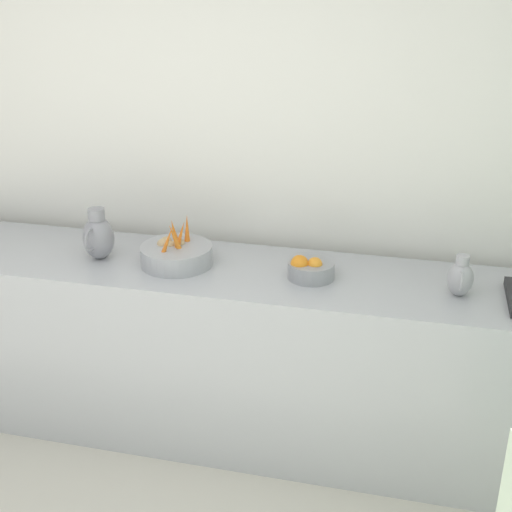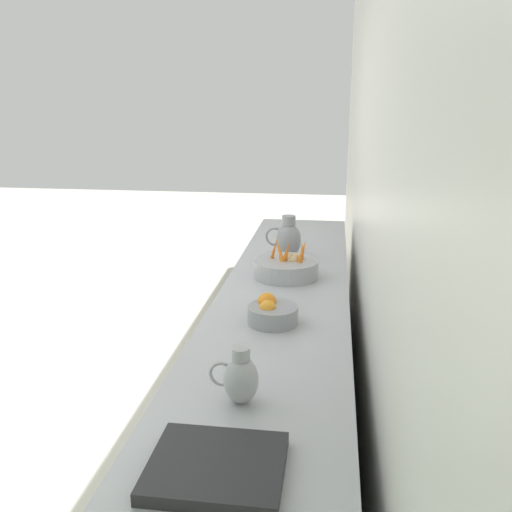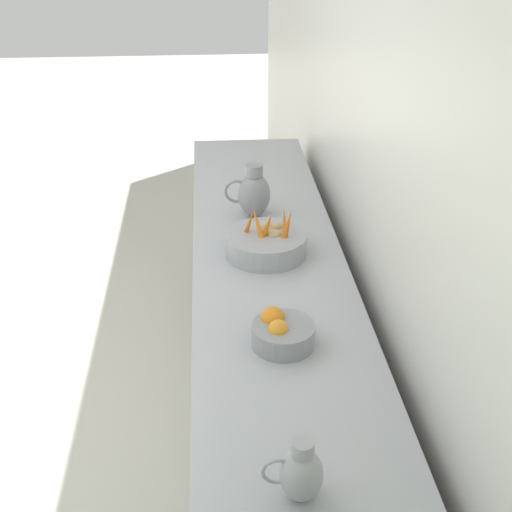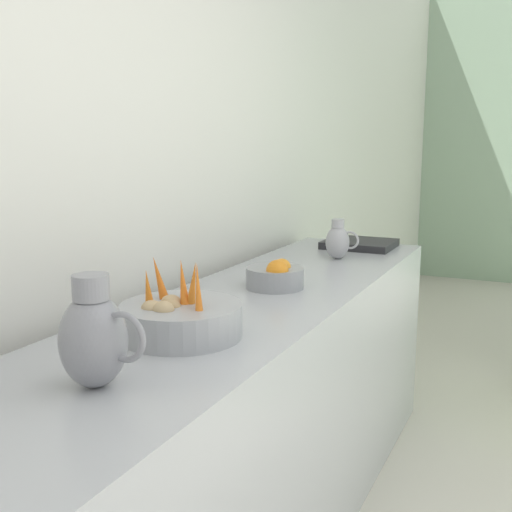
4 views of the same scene
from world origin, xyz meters
name	(u,v)px [view 4 (image 4 of 4)]	position (x,y,z in m)	size (l,w,h in m)	color
tile_wall_left	(176,127)	(-1.95, 0.61, 1.50)	(0.10, 9.56, 3.00)	white
prep_counter	(212,458)	(-1.52, 0.11, 0.46)	(0.63, 3.30, 0.91)	#ADAFB5
vegetable_colander	(180,318)	(-1.52, -0.06, 0.96)	(0.34, 0.34, 0.22)	#9EA0A5
orange_bowl	(276,276)	(-1.51, 0.57, 0.96)	(0.21, 0.21, 0.12)	gray
metal_pitcher_tall	(94,337)	(-1.49, -0.45, 1.03)	(0.21, 0.15, 0.25)	gray
metal_pitcher_short	(338,241)	(-1.49, 1.23, 1.00)	(0.16, 0.11, 0.18)	#A3A3A8
counter_sink_basin	(360,244)	(-1.48, 1.58, 0.93)	(0.34, 0.30, 0.04)	#232326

